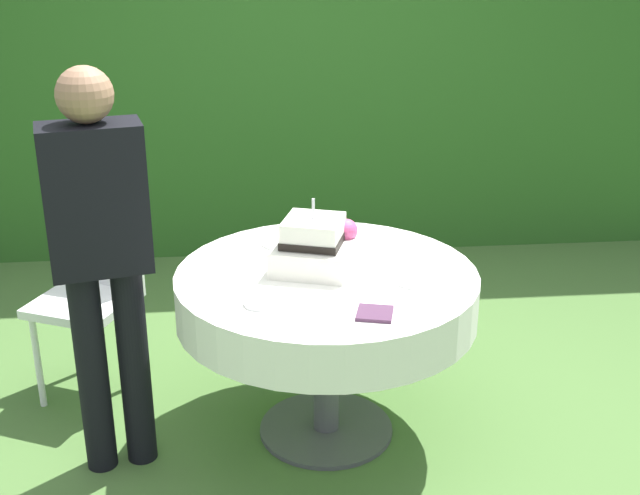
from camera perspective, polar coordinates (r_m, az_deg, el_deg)
ground_plane at (r=3.63m, az=0.43°, el=-12.62°), size 20.00×20.00×0.00m
foliage_hedge at (r=5.33m, az=-2.05°, el=13.36°), size 6.21×0.40×2.56m
cake_table at (r=3.32m, az=0.46°, el=-3.43°), size 1.22×1.22×0.75m
wedding_cake at (r=3.28m, az=-0.35°, el=0.10°), size 0.38×0.38×0.30m
serving_plate_near at (r=3.00m, az=-4.23°, el=-3.91°), size 0.12×0.12×0.01m
serving_plate_far at (r=3.55m, az=-3.01°, el=0.26°), size 0.13×0.13×0.01m
serving_plate_left at (r=3.20m, az=6.57°, el=-2.37°), size 0.14×0.14×0.01m
napkin_stack at (r=2.93m, az=3.84°, el=-4.60°), size 0.15×0.15×0.01m
garden_chair at (r=3.84m, az=-15.61°, el=-2.29°), size 0.53×0.53×0.89m
standing_person at (r=3.11m, az=-15.02°, el=-0.14°), size 0.40×0.28×1.60m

